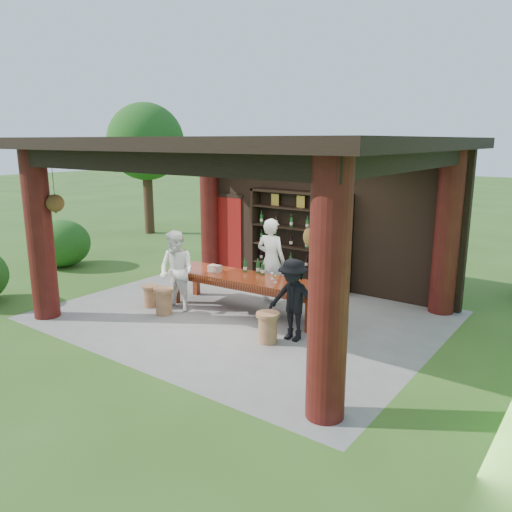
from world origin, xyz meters
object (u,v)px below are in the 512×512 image
Objects in this scene: stool_far_left at (150,295)px; guest_woman at (177,271)px; host at (271,261)px; wine_shelf at (299,239)px; tasting_table at (246,282)px; stool_near_right at (268,327)px; napkin_basket at (215,268)px; stool_near_left at (164,301)px; guest_man at (293,300)px.

stool_far_left is 0.28× the size of guest_woman.
host is (1.87, 1.79, 0.68)m from stool_far_left.
guest_woman is at bearing -109.45° from wine_shelf.
wine_shelf is at bearing 93.44° from tasting_table.
host is (-1.24, 1.89, 0.63)m from stool_near_right.
wine_shelf is 4.80× the size of stool_near_right.
stool_far_left is 0.88m from guest_woman.
napkin_basket is at bearing 45.98° from host.
napkin_basket reaches higher than stool_near_left.
stool_near_right is 0.64m from guest_man.
napkin_basket is (-0.76, -0.11, 0.19)m from tasting_table.
host reaches higher than guest_man.
host is 1.23m from napkin_basket.
napkin_basket reaches higher than tasting_table.
napkin_basket is at bearing 64.34° from stool_near_left.
napkin_basket is at bearing -172.03° from tasting_table.
stool_near_left is at bearing 53.33° from host.
stool_near_left is at bearing -115.66° from napkin_basket.
wine_shelf reaches higher than stool_near_right.
host is at bearing 43.74° from stool_far_left.
guest_woman is at bearing 173.31° from stool_near_right.
tasting_table is at bearing 83.70° from host.
napkin_basket is (-2.32, 0.60, 0.09)m from guest_man.
stool_near_right is at bearing -25.34° from napkin_basket.
stool_near_right is at bearing -66.86° from wine_shelf.
guest_woman reaches higher than stool_near_right.
stool_near_right reaches higher than stool_near_left.
wine_shelf is 5.59× the size of stool_far_left.
stool_far_left is at bearing -164.58° from guest_woman.
wine_shelf is 3.71m from stool_near_right.
guest_woman reaches higher than tasting_table.
guest_man is (1.52, -1.53, -0.19)m from host.
tasting_table is 7.53× the size of stool_far_left.
guest_man is at bearing 8.50° from stool_near_left.
stool_far_left is 1.79× the size of napkin_basket.
tasting_table is 6.46× the size of stool_near_right.
stool_near_left is 2.07× the size of napkin_basket.
guest_woman reaches higher than stool_far_left.
tasting_table is 1.71m from stool_near_right.
guest_man is at bearing -14.54° from napkin_basket.
napkin_basket is at bearing 39.02° from stool_far_left.
wine_shelf is at bearing 119.86° from guest_man.
wine_shelf is at bearing 62.31° from stool_far_left.
host reaches higher than napkin_basket.
stool_near_left is at bearing -178.74° from stool_near_right.
guest_woman is at bearing 83.14° from stool_near_left.
wine_shelf is at bearing 113.14° from stool_near_right.
host is 2.03m from guest_woman.
wine_shelf is 1.77× the size of guest_man.
host is 7.09× the size of napkin_basket.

